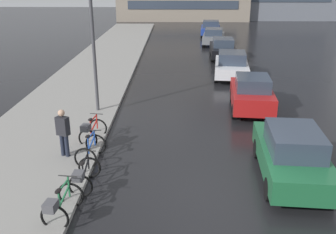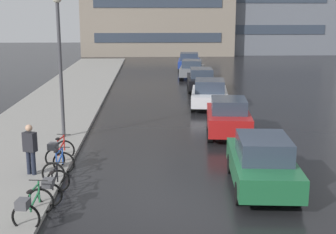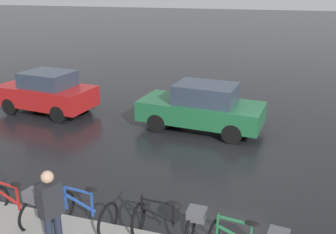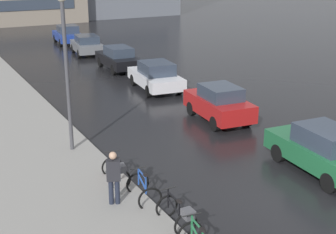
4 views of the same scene
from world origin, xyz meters
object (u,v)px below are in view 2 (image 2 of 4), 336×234
bicycle_third (59,167)px  car_red (228,117)px  car_white (209,94)px  streetlamp (60,49)px  bicycle_second (53,185)px  pedestrian (30,148)px  car_grey (192,69)px  bicycle_nearest (31,207)px  car_black (201,79)px  car_green (262,163)px  bicycle_farthest (59,151)px  car_blue (189,62)px

bicycle_third → car_red: car_red is taller
car_white → streetlamp: size_ratio=0.75×
bicycle_third → bicycle_second: bearing=-84.4°
pedestrian → car_red: bearing=35.1°
car_white → car_grey: 11.43m
bicycle_nearest → car_black: 20.97m
car_green → pedestrian: bearing=170.9°
car_green → streetlamp: streetlamp is taller
bicycle_second → car_black: bearing=71.7°
pedestrian → bicycle_farthest: bearing=64.2°
bicycle_farthest → car_black: size_ratio=0.33×
car_blue → streetlamp: size_ratio=0.70×
bicycle_second → car_white: size_ratio=0.32×
bicycle_farthest → car_green: car_green is taller
bicycle_farthest → car_red: (6.46, 3.70, 0.32)m
bicycle_third → pedestrian: 1.06m
streetlamp → pedestrian: bearing=-92.5°
bicycle_farthest → car_red: bearing=29.8°
car_black → pedestrian: 18.10m
car_green → bicycle_second: bearing=-172.8°
bicycle_second → bicycle_third: 1.78m
pedestrian → streetlamp: (0.20, 4.58, 2.72)m
bicycle_third → car_grey: size_ratio=0.30×
bicycle_farthest → bicycle_third: bearing=-79.3°
car_black → car_grey: (-0.10, 5.80, 0.00)m
bicycle_farthest → car_blue: size_ratio=0.35×
bicycle_nearest → bicycle_farthest: bicycle_farthest is taller
bicycle_second → car_blue: bearing=78.1°
bicycle_nearest → car_green: car_green is taller
pedestrian → car_grey: bearing=72.4°
car_green → car_red: (-0.00, 6.10, 0.01)m
bicycle_second → car_white: (5.98, 12.88, 0.31)m
car_white → bicycle_second: bearing=-114.9°
pedestrian → car_white: bearing=57.4°
car_black → car_blue: (0.13, 11.24, 0.02)m
car_green → car_grey: (0.01, 23.54, -0.04)m
bicycle_nearest → pedestrian: pedestrian is taller
bicycle_nearest → car_white: 15.65m
bicycle_second → pedestrian: bearing=119.1°
pedestrian → car_black: bearing=66.6°
bicycle_third → car_green: size_ratio=0.28×
bicycle_third → car_white: (6.16, 11.11, 0.37)m
bicycle_third → car_blue: bearing=77.0°
car_red → car_blue: size_ratio=0.94×
bicycle_second → bicycle_farthest: (-0.44, 3.16, 0.03)m
bicycle_nearest → pedestrian: 3.51m
bicycle_nearest → car_red: (6.26, 8.34, 0.33)m
bicycle_second → car_green: car_green is taller
bicycle_nearest → bicycle_farthest: (-0.20, 4.64, 0.02)m
car_white → streetlamp: bearing=-136.9°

